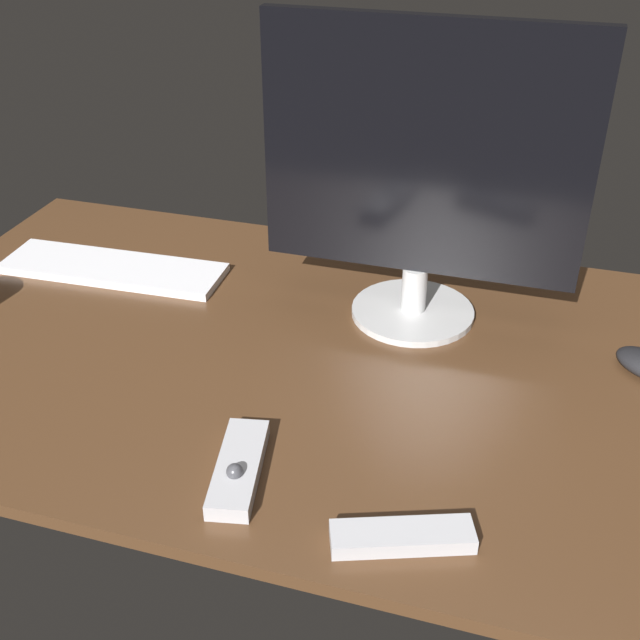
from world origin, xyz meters
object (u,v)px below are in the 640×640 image
at_px(media_remote, 239,468).
at_px(tv_remote, 402,537).
at_px(monitor, 423,174).
at_px(keyboard, 113,268).

bearing_deg(media_remote, tv_remote, 65.88).
bearing_deg(tv_remote, monitor, 79.72).
relative_size(monitor, keyboard, 1.21).
relative_size(monitor, media_remote, 2.89).
bearing_deg(tv_remote, keyboard, 122.96).
bearing_deg(monitor, media_remote, -107.03).
relative_size(keyboard, media_remote, 2.38).
xyz_separation_m(monitor, tv_remote, (0.08, -0.50, -0.24)).
height_order(media_remote, tv_remote, media_remote).
bearing_deg(keyboard, media_remote, -48.09).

